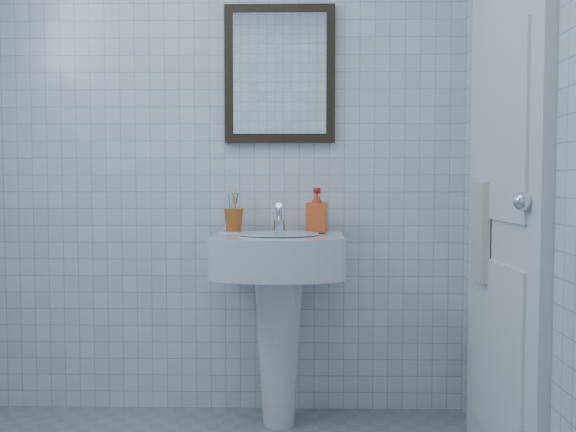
{
  "coord_description": "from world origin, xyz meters",
  "views": [
    {
      "loc": [
        0.35,
        -1.75,
        1.06
      ],
      "look_at": [
        0.3,
        0.86,
        0.92
      ],
      "focal_mm": 40.0,
      "sensor_mm": 36.0,
      "label": 1
    }
  ],
  "objects": [
    {
      "name": "towel_ring",
      "position": [
        1.06,
        0.71,
        1.05
      ],
      "size": [
        0.01,
        0.18,
        0.18
      ],
      "primitive_type": "torus",
      "rotation": [
        0.0,
        1.57,
        0.0
      ],
      "color": "silver",
      "rests_on": "wall_right"
    },
    {
      "name": "wall_mirror",
      "position": [
        0.25,
        1.18,
        1.55
      ],
      "size": [
        0.5,
        0.04,
        0.62
      ],
      "color": "black",
      "rests_on": "wall_back"
    },
    {
      "name": "soap_dispenser",
      "position": [
        0.42,
        1.08,
        0.94
      ],
      "size": [
        0.1,
        0.1,
        0.19
      ],
      "primitive_type": "imported",
      "rotation": [
        0.0,
        0.0,
        -0.19
      ],
      "color": "red",
      "rests_on": "washbasin"
    },
    {
      "name": "wall_back",
      "position": [
        0.0,
        1.2,
        1.25
      ],
      "size": [
        2.2,
        0.02,
        2.5
      ],
      "primitive_type": "cube",
      "color": "silver",
      "rests_on": "ground"
    },
    {
      "name": "hand_towel",
      "position": [
        1.04,
        0.71,
        0.87
      ],
      "size": [
        0.03,
        0.16,
        0.38
      ],
      "primitive_type": "cube",
      "color": "silver",
      "rests_on": "towel_ring"
    },
    {
      "name": "toothbrush_cup",
      "position": [
        0.05,
        1.09,
        0.89
      ],
      "size": [
        0.1,
        0.1,
        0.1
      ],
      "primitive_type": null,
      "rotation": [
        0.0,
        0.0,
        -0.16
      ],
      "color": "#B5561F",
      "rests_on": "washbasin"
    },
    {
      "name": "faucet",
      "position": [
        0.25,
        1.09,
        0.89
      ],
      "size": [
        0.05,
        0.11,
        0.13
      ],
      "color": "silver",
      "rests_on": "washbasin"
    },
    {
      "name": "washbasin",
      "position": [
        0.25,
        0.99,
        0.57
      ],
      "size": [
        0.55,
        0.4,
        0.85
      ],
      "color": "white",
      "rests_on": "ground"
    },
    {
      "name": "bathroom_door",
      "position": [
        1.08,
        0.55,
        1.0
      ],
      "size": [
        0.04,
        0.8,
        2.0
      ],
      "primitive_type": "cube",
      "color": "white",
      "rests_on": "ground"
    }
  ]
}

